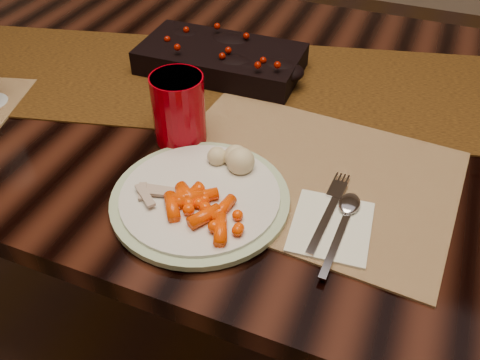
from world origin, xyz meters
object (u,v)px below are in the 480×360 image
at_px(dining_table, 276,233).
at_px(centerpiece, 221,55).
at_px(napkin, 331,227).
at_px(red_cup, 179,109).
at_px(placemat_main, 307,174).
at_px(dinner_plate, 200,198).
at_px(baby_carrots, 201,207).
at_px(turkey_shreds, 147,190).
at_px(mashed_potatoes, 223,156).

xyz_separation_m(dining_table, centerpiece, (-0.17, 0.07, 0.41)).
distance_m(napkin, red_cup, 0.33).
distance_m(placemat_main, napkin, 0.12).
height_order(centerpiece, placemat_main, centerpiece).
bearing_deg(dinner_plate, napkin, 6.06).
height_order(centerpiece, napkin, centerpiece).
xyz_separation_m(dinner_plate, napkin, (0.20, 0.02, -0.01)).
bearing_deg(dining_table, baby_carrots, -91.95).
xyz_separation_m(baby_carrots, napkin, (0.18, 0.06, -0.02)).
relative_size(placemat_main, turkey_shreds, 6.68).
height_order(placemat_main, baby_carrots, baby_carrots).
bearing_deg(placemat_main, turkey_shreds, -139.95).
xyz_separation_m(placemat_main, mashed_potatoes, (-0.12, -0.05, 0.04)).
bearing_deg(mashed_potatoes, baby_carrots, -84.37).
bearing_deg(red_cup, placemat_main, -2.19).
xyz_separation_m(centerpiece, baby_carrots, (0.15, -0.42, -0.01)).
distance_m(dinner_plate, napkin, 0.20).
relative_size(centerpiece, red_cup, 2.73).
xyz_separation_m(dining_table, turkey_shreds, (-0.11, -0.35, 0.40)).
bearing_deg(turkey_shreds, baby_carrots, -3.00).
bearing_deg(turkey_shreds, napkin, 10.38).
height_order(centerpiece, mashed_potatoes, centerpiece).
relative_size(dinner_plate, red_cup, 2.23).
bearing_deg(turkey_shreds, dinner_plate, 21.32).
relative_size(dining_table, napkin, 13.72).
bearing_deg(napkin, placemat_main, 117.60).
height_order(dining_table, placemat_main, placemat_main).
bearing_deg(dining_table, centerpiece, 157.62).
relative_size(centerpiece, placemat_main, 0.72).
bearing_deg(napkin, dining_table, 114.30).
xyz_separation_m(centerpiece, turkey_shreds, (0.06, -0.42, -0.01)).
height_order(placemat_main, red_cup, red_cup).
bearing_deg(mashed_potatoes, placemat_main, 23.52).
height_order(baby_carrots, red_cup, red_cup).
bearing_deg(red_cup, dining_table, 54.40).
relative_size(mashed_potatoes, napkin, 0.67).
distance_m(dining_table, napkin, 0.51).
bearing_deg(centerpiece, napkin, -47.37).
distance_m(centerpiece, napkin, 0.50).
height_order(baby_carrots, turkey_shreds, baby_carrots).
xyz_separation_m(dining_table, red_cup, (-0.13, -0.18, 0.44)).
relative_size(napkin, red_cup, 1.06).
xyz_separation_m(centerpiece, red_cup, (0.03, -0.25, 0.03)).
bearing_deg(baby_carrots, dinner_plate, 119.27).
height_order(dining_table, red_cup, red_cup).
distance_m(placemat_main, turkey_shreds, 0.26).
relative_size(dining_table, baby_carrots, 17.02).
bearing_deg(red_cup, turkey_shreds, -80.95).
distance_m(dinner_plate, red_cup, 0.18).
height_order(dinner_plate, baby_carrots, baby_carrots).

